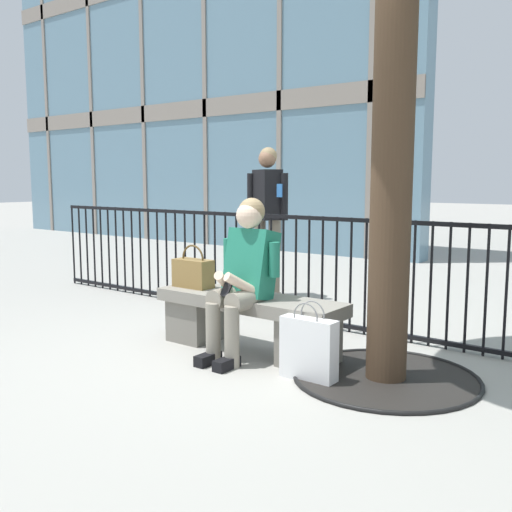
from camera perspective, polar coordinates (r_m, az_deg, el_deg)
ground_plane at (r=4.64m, az=-0.76°, el=-9.36°), size 60.00×60.00×0.00m
stone_bench at (r=4.56m, az=-0.77°, el=-6.10°), size 1.60×0.44×0.45m
seated_person_with_phone at (r=4.35m, az=-1.22°, el=-1.68°), size 0.52×0.66×1.21m
handbag_on_bench at (r=4.87m, az=-6.23°, el=-1.62°), size 0.35×0.16×0.36m
shopping_bag at (r=3.96m, az=5.22°, el=-9.04°), size 0.40×0.13×0.54m
bystander_at_railing at (r=6.57m, az=1.11°, el=4.52°), size 0.55×0.38×1.71m
plaza_railing at (r=5.32m, az=5.89°, el=-1.47°), size 7.38×0.04×1.02m
building_facade_left at (r=13.29m, az=-7.68°, el=21.25°), size 11.12×0.43×9.00m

